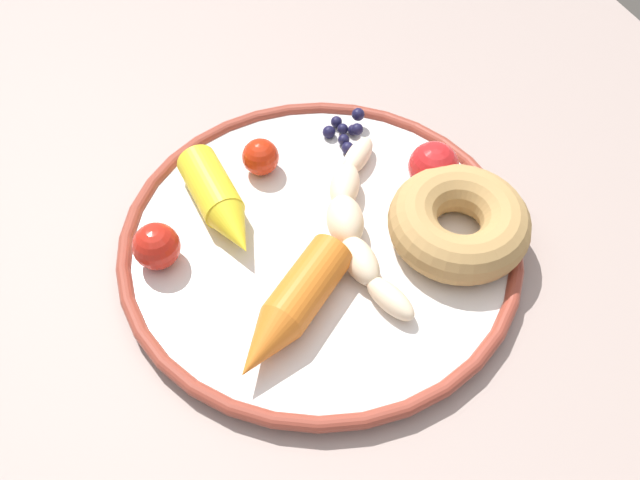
{
  "coord_description": "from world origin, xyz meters",
  "views": [
    {
      "loc": [
        0.35,
        -0.11,
        1.2
      ],
      "look_at": [
        0.02,
        0.02,
        0.75
      ],
      "focal_mm": 39.48,
      "sensor_mm": 36.0,
      "label": 1
    }
  ],
  "objects": [
    {
      "name": "plate",
      "position": [
        0.02,
        0.02,
        0.75
      ],
      "size": [
        0.33,
        0.33,
        0.02
      ],
      "color": "silver",
      "rests_on": "dining_table"
    },
    {
      "name": "carrot_orange",
      "position": [
        0.08,
        -0.03,
        0.77
      ],
      "size": [
        0.1,
        0.12,
        0.04
      ],
      "color": "orange",
      "rests_on": "plate"
    },
    {
      "name": "blueberry_pile",
      "position": [
        -0.08,
        0.09,
        0.76
      ],
      "size": [
        0.05,
        0.04,
        0.02
      ],
      "color": "#191638",
      "rests_on": "plate"
    },
    {
      "name": "tomato_near",
      "position": [
        -0.0,
        0.13,
        0.77
      ],
      "size": [
        0.04,
        0.04,
        0.04
      ],
      "primitive_type": "sphere",
      "color": "red",
      "rests_on": "plate"
    },
    {
      "name": "banana",
      "position": [
        0.02,
        0.05,
        0.76
      ],
      "size": [
        0.19,
        0.09,
        0.03
      ],
      "color": "beige",
      "rests_on": "plate"
    },
    {
      "name": "tomato_mid",
      "position": [
        -0.07,
        -0.0,
        0.76
      ],
      "size": [
        0.03,
        0.03,
        0.03
      ],
      "primitive_type": "sphere",
      "color": "red",
      "rests_on": "plate"
    },
    {
      "name": "donut",
      "position": [
        0.06,
        0.12,
        0.77
      ],
      "size": [
        0.14,
        0.14,
        0.04
      ],
      "primitive_type": "torus",
      "rotation": [
        0.0,
        0.0,
        0.25
      ],
      "color": "tan",
      "rests_on": "plate"
    },
    {
      "name": "carrot_yellow",
      "position": [
        -0.03,
        -0.05,
        0.77
      ],
      "size": [
        0.11,
        0.04,
        0.03
      ],
      "color": "yellow",
      "rests_on": "plate"
    },
    {
      "name": "tomato_far",
      "position": [
        -0.01,
        -0.11,
        0.77
      ],
      "size": [
        0.04,
        0.04,
        0.04
      ],
      "primitive_type": "sphere",
      "color": "red",
      "rests_on": "plate"
    },
    {
      "name": "dining_table",
      "position": [
        0.0,
        0.0,
        0.64
      ],
      "size": [
        0.95,
        0.93,
        0.74
      ],
      "color": "#A18C83",
      "rests_on": "ground_plane"
    }
  ]
}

